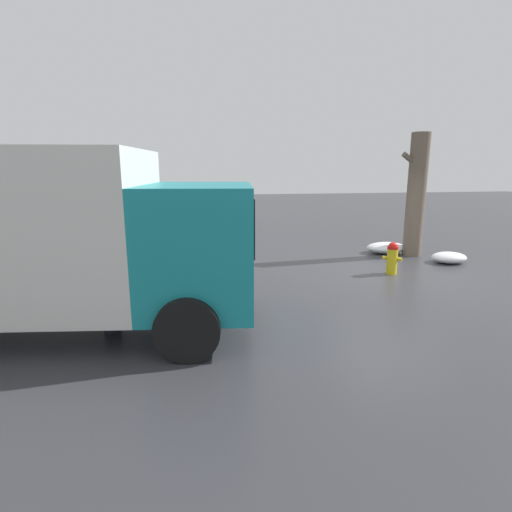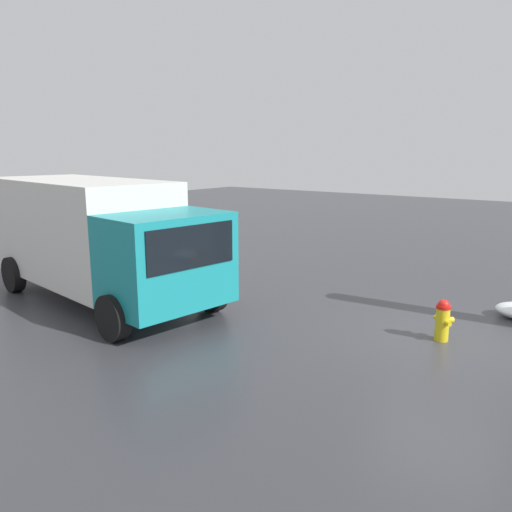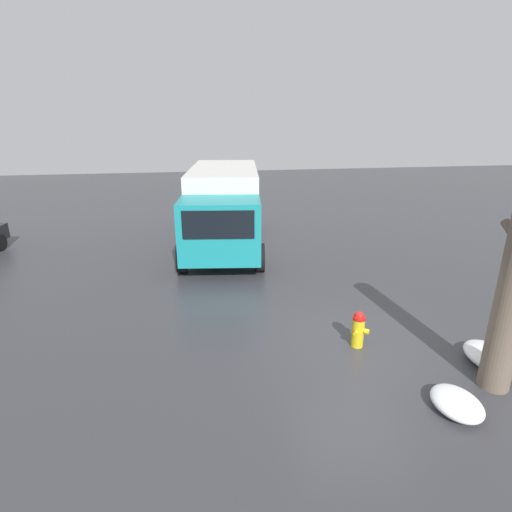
# 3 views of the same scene
# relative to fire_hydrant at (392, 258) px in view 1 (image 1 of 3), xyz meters

# --- Properties ---
(ground_plane) EXTENTS (60.00, 60.00, 0.00)m
(ground_plane) POSITION_rel_fire_hydrant_xyz_m (0.00, 0.00, -0.41)
(ground_plane) COLOR #38383D
(fire_hydrant) EXTENTS (0.41, 0.39, 0.80)m
(fire_hydrant) POSITION_rel_fire_hydrant_xyz_m (0.00, 0.00, 0.00)
(fire_hydrant) COLOR yellow
(fire_hydrant) RESTS_ON ground_plane
(tree_trunk) EXTENTS (0.81, 0.53, 3.55)m
(tree_trunk) POSITION_rel_fire_hydrant_xyz_m (-1.67, -1.90, 1.38)
(tree_trunk) COLOR #6B5B4C
(tree_trunk) RESTS_ON ground_plane
(delivery_truck) EXTENTS (7.36, 3.44, 2.85)m
(delivery_truck) POSITION_rel_fire_hydrant_xyz_m (7.60, 2.14, 1.16)
(delivery_truck) COLOR teal
(delivery_truck) RESTS_ON ground_plane
(pedestrian) EXTENTS (0.39, 0.39, 1.81)m
(pedestrian) POSITION_rel_fire_hydrant_xyz_m (6.19, 2.50, 0.58)
(pedestrian) COLOR #23232D
(pedestrian) RESTS_ON ground_plane
(snow_pile_by_hydrant) EXTENTS (0.96, 0.76, 0.30)m
(snow_pile_by_hydrant) POSITION_rel_fire_hydrant_xyz_m (-2.16, -0.82, -0.26)
(snow_pile_by_hydrant) COLOR white
(snow_pile_by_hydrant) RESTS_ON ground_plane
(snow_pile_curbside) EXTENTS (1.23, 0.86, 0.33)m
(snow_pile_curbside) POSITION_rel_fire_hydrant_xyz_m (-1.08, -2.32, -0.25)
(snow_pile_curbside) COLOR white
(snow_pile_curbside) RESTS_ON ground_plane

